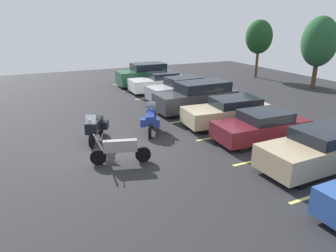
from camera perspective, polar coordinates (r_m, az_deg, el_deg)
name	(u,v)px	position (r m, az deg, el deg)	size (l,w,h in m)	color
ground	(110,148)	(13.74, -10.52, -4.02)	(44.00, 44.00, 0.10)	#262628
motorcycle_touring	(96,127)	(14.27, -13.11, -0.17)	(2.09, 1.30, 1.45)	black
motorcycle_second	(151,119)	(15.15, -3.18, 1.23)	(2.01, 1.22, 1.36)	black
motorcycle_third	(120,150)	(11.98, -8.77, -4.28)	(0.86, 2.25, 1.24)	black
parking_stripes	(208,117)	(17.68, 7.36, 1.58)	(22.59, 4.77, 0.01)	#EAE066
car_green	(145,75)	(25.93, -4.28, 9.32)	(1.93, 4.26, 1.83)	#235638
car_white	(160,82)	(23.66, -1.42, 7.95)	(1.93, 4.51, 1.46)	white
car_silver	(181,89)	(21.14, 2.34, 6.74)	(2.10, 4.53, 1.56)	#B7B7BC
car_charcoal	(197,97)	(18.68, 5.39, 5.37)	(1.99, 4.95, 1.74)	#38383D
car_champagne	(229,112)	(16.40, 11.08, 2.60)	(2.12, 4.71, 1.43)	#C1B289
car_maroon	(261,126)	(14.64, 16.68, -0.06)	(1.92, 4.35, 1.35)	maroon
car_tan	(320,149)	(12.66, 25.96, -3.87)	(1.92, 4.65, 1.50)	tan
tree_center_left	(259,37)	(30.63, 16.31, 15.34)	(2.40, 2.40, 5.21)	#4C3823
tree_center	(319,42)	(27.14, 25.94, 13.66)	(2.65, 2.65, 5.49)	#4C3823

